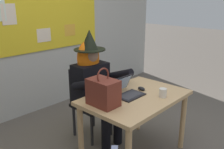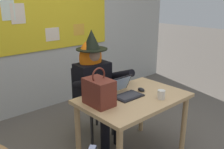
% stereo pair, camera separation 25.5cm
% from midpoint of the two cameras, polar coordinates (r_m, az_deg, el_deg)
% --- Properties ---
extents(wall_back_bulletin, '(5.59, 2.08, 2.85)m').
position_cam_midpoint_polar(wall_back_bulletin, '(3.94, -19.65, 11.99)').
color(wall_back_bulletin, '#B2B2AD').
rests_on(wall_back_bulletin, ground).
extents(desk_main, '(1.14, 0.77, 0.73)m').
position_cam_midpoint_polar(desk_main, '(2.71, 2.64, -6.93)').
color(desk_main, tan).
rests_on(desk_main, ground).
extents(chair_at_desk, '(0.42, 0.42, 0.90)m').
position_cam_midpoint_polar(chair_at_desk, '(3.23, -7.82, -5.35)').
color(chair_at_desk, black).
rests_on(chair_at_desk, ground).
extents(person_costumed, '(0.61, 0.66, 1.38)m').
position_cam_midpoint_polar(person_costumed, '(3.04, -6.60, -1.24)').
color(person_costumed, black).
rests_on(person_costumed, ground).
extents(laptop, '(0.30, 0.29, 0.20)m').
position_cam_midpoint_polar(laptop, '(2.67, 0.61, -3.83)').
color(laptop, black).
rests_on(laptop, desk_main).
extents(computer_mouse, '(0.09, 0.12, 0.03)m').
position_cam_midpoint_polar(computer_mouse, '(2.82, 4.18, -3.27)').
color(computer_mouse, black).
rests_on(computer_mouse, desk_main).
extents(handbag, '(0.20, 0.30, 0.38)m').
position_cam_midpoint_polar(handbag, '(2.41, -5.08, -4.07)').
color(handbag, maroon).
rests_on(handbag, desk_main).
extents(coffee_mug, '(0.08, 0.08, 0.09)m').
position_cam_midpoint_polar(coffee_mug, '(2.65, 8.87, -4.21)').
color(coffee_mug, silver).
rests_on(coffee_mug, desk_main).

